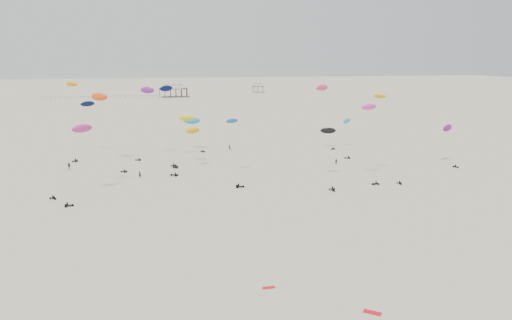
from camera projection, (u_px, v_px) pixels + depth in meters
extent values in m
plane|color=beige|center=(208.00, 124.00, 226.05)|extent=(900.00, 900.00, 0.00)
cube|color=brown|center=(173.00, 89.00, 366.68)|extent=(21.00, 13.00, 0.30)
cube|color=silver|center=(173.00, 86.00, 366.32)|extent=(14.00, 8.40, 3.20)
cube|color=#B2B2AD|center=(173.00, 84.00, 365.95)|extent=(15.00, 9.00, 0.30)
cube|color=brown|center=(258.00, 86.00, 409.06)|extent=(9.00, 7.00, 0.30)
cube|color=silver|center=(258.00, 85.00, 408.78)|extent=(5.60, 4.20, 2.40)
cube|color=#B2B2AD|center=(258.00, 83.00, 408.49)|extent=(6.00, 4.50, 0.30)
cube|color=black|center=(100.00, 96.00, 357.72)|extent=(80.00, 0.10, 0.10)
cylinder|color=gray|center=(330.00, 159.00, 122.22)|extent=(0.03, 0.03, 17.42)
ellipsoid|color=black|center=(328.00, 131.00, 127.66)|extent=(4.25, 2.51, 1.99)
cylinder|color=gray|center=(74.00, 122.00, 151.66)|extent=(0.03, 0.03, 24.27)
ellipsoid|color=orange|center=(72.00, 84.00, 155.29)|extent=(4.55, 3.74, 2.09)
cylinder|color=gray|center=(372.00, 146.00, 123.13)|extent=(0.03, 0.03, 18.05)
ellipsoid|color=#F83ABC|center=(369.00, 107.00, 123.95)|extent=(4.46, 2.43, 2.12)
cylinder|color=gray|center=(390.00, 139.00, 125.66)|extent=(0.03, 0.03, 22.44)
ellipsoid|color=#EBAB13|center=(380.00, 96.00, 128.64)|extent=(3.65, 3.60, 1.73)
cylinder|color=gray|center=(452.00, 148.00, 142.79)|extent=(0.03, 0.03, 11.00)
ellipsoid|color=#761577|center=(447.00, 128.00, 144.87)|extent=(5.07, 4.01, 2.39)
cylinder|color=gray|center=(171.00, 127.00, 143.82)|extent=(0.03, 0.03, 23.78)
ellipsoid|color=#050B45|center=(166.00, 88.00, 147.65)|extent=(4.52, 3.44, 2.12)
cylinder|color=gray|center=(68.00, 164.00, 110.77)|extent=(0.03, 0.03, 15.50)
ellipsoid|color=#C82F85|center=(82.00, 128.00, 111.41)|extent=(5.03, 3.96, 2.36)
cylinder|color=gray|center=(78.00, 153.00, 109.89)|extent=(0.03, 0.03, 23.96)
ellipsoid|color=#040F36|center=(88.00, 104.00, 115.00)|extent=(3.61, 2.75, 1.65)
cylinder|color=gray|center=(197.00, 137.00, 163.68)|extent=(0.03, 0.03, 10.06)
ellipsoid|color=#178FB3|center=(191.00, 120.00, 164.71)|extent=(5.98, 3.70, 2.76)
cylinder|color=gray|center=(184.00, 153.00, 134.40)|extent=(0.03, 0.03, 13.64)
ellipsoid|color=#FFAA0D|center=(193.00, 131.00, 137.87)|extent=(4.61, 3.10, 2.14)
cylinder|color=gray|center=(143.00, 125.00, 150.91)|extent=(0.03, 0.03, 20.43)
ellipsoid|color=#771A94|center=(147.00, 90.00, 152.09)|extent=(4.77, 3.51, 2.21)
cylinder|color=gray|center=(235.00, 152.00, 125.11)|extent=(0.03, 0.03, 19.39)
ellipsoid|color=#185FB4|center=(232.00, 121.00, 130.63)|extent=(3.69, 2.45, 1.70)
cylinder|color=gray|center=(340.00, 135.00, 168.32)|extent=(0.03, 0.03, 10.44)
ellipsoid|color=#1C9FD8|center=(347.00, 121.00, 169.74)|extent=(4.36, 3.80, 2.10)
cylinder|color=gray|center=(111.00, 134.00, 138.90)|extent=(0.03, 0.03, 23.49)
ellipsoid|color=#F84411|center=(99.00, 97.00, 142.84)|extent=(5.44, 3.86, 2.51)
cylinder|color=gray|center=(180.00, 142.00, 142.18)|extent=(0.03, 0.03, 12.99)
ellipsoid|color=yellow|center=(186.00, 118.00, 142.24)|extent=(4.53, 2.75, 2.11)
cylinder|color=gray|center=(335.00, 123.00, 155.66)|extent=(0.03, 0.03, 23.21)
ellipsoid|color=#EA376D|center=(322.00, 88.00, 158.66)|extent=(4.96, 3.13, 2.29)
imported|color=black|center=(140.00, 178.00, 129.32)|extent=(0.84, 0.67, 2.04)
imported|color=black|center=(336.00, 164.00, 145.01)|extent=(1.10, 0.91, 1.95)
imported|color=black|center=(69.00, 169.00, 138.42)|extent=(1.44, 0.97, 2.23)
imported|color=black|center=(230.00, 150.00, 166.61)|extent=(0.78, 0.59, 1.98)
cube|color=red|center=(372.00, 313.00, 61.88)|extent=(2.29, 2.05, 0.08)
cube|color=red|center=(269.00, 288.00, 68.47)|extent=(1.83, 0.79, 0.07)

